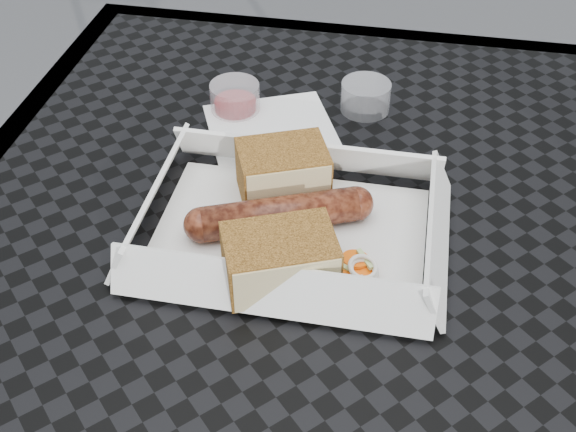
{
  "coord_description": "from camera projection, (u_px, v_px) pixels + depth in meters",
  "views": [
    {
      "loc": [
        -0.01,
        -0.41,
        1.15
      ],
      "look_at": [
        -0.09,
        0.01,
        0.78
      ],
      "focal_mm": 45.0,
      "sensor_mm": 36.0,
      "label": 1
    }
  ],
  "objects": [
    {
      "name": "patio_table",
      "position": [
        387.0,
        327.0,
        0.62
      ],
      "size": [
        0.8,
        0.8,
        0.74
      ],
      "color": "black",
      "rests_on": "ground"
    },
    {
      "name": "bread_near",
      "position": [
        283.0,
        172.0,
        0.62
      ],
      "size": [
        0.09,
        0.08,
        0.05
      ],
      "primitive_type": "cube",
      "rotation": [
        0.0,
        0.0,
        0.39
      ],
      "color": "#905D24",
      "rests_on": "food_tray"
    },
    {
      "name": "food_tray",
      "position": [
        290.0,
        233.0,
        0.6
      ],
      "size": [
        0.22,
        0.15,
        0.0
      ],
      "primitive_type": "cube",
      "color": "white",
      "rests_on": "patio_table"
    },
    {
      "name": "veg_garnish",
      "position": [
        352.0,
        272.0,
        0.56
      ],
      "size": [
        0.03,
        0.03,
        0.0
      ],
      "color": "#FF610B",
      "rests_on": "food_tray"
    },
    {
      "name": "bread_far",
      "position": [
        280.0,
        259.0,
        0.54
      ],
      "size": [
        0.1,
        0.08,
        0.04
      ],
      "primitive_type": "cube",
      "rotation": [
        0.0,
        0.0,
        0.39
      ],
      "color": "#905D24",
      "rests_on": "food_tray"
    },
    {
      "name": "bratwurst",
      "position": [
        280.0,
        214.0,
        0.59
      ],
      "size": [
        0.15,
        0.08,
        0.03
      ],
      "rotation": [
        0.0,
        0.0,
        0.39
      ],
      "color": "maroon",
      "rests_on": "food_tray"
    },
    {
      "name": "napkin",
      "position": [
        272.0,
        131.0,
        0.71
      ],
      "size": [
        0.16,
        0.16,
        0.0
      ],
      "primitive_type": "cube",
      "rotation": [
        0.0,
        0.0,
        0.42
      ],
      "color": "white",
      "rests_on": "patio_table"
    },
    {
      "name": "condiment_cup_sauce",
      "position": [
        235.0,
        98.0,
        0.73
      ],
      "size": [
        0.05,
        0.05,
        0.03
      ],
      "primitive_type": "cylinder",
      "color": "maroon",
      "rests_on": "patio_table"
    },
    {
      "name": "condiment_cup_empty",
      "position": [
        365.0,
        97.0,
        0.73
      ],
      "size": [
        0.05,
        0.05,
        0.03
      ],
      "primitive_type": "cylinder",
      "color": "silver",
      "rests_on": "patio_table"
    }
  ]
}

